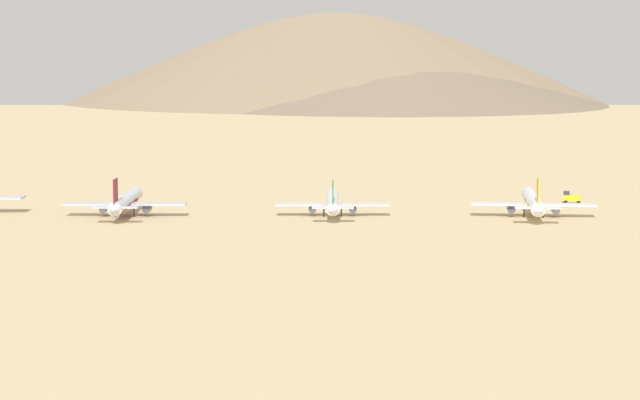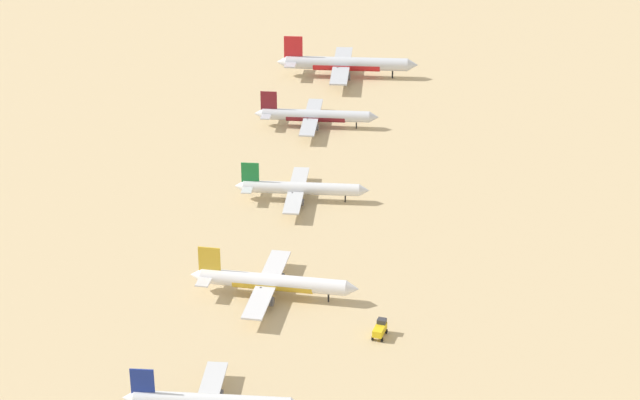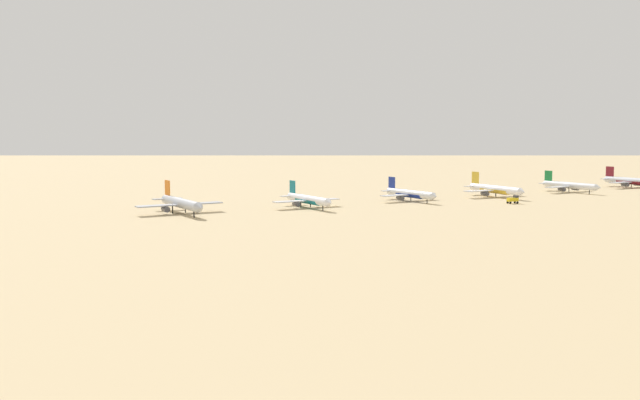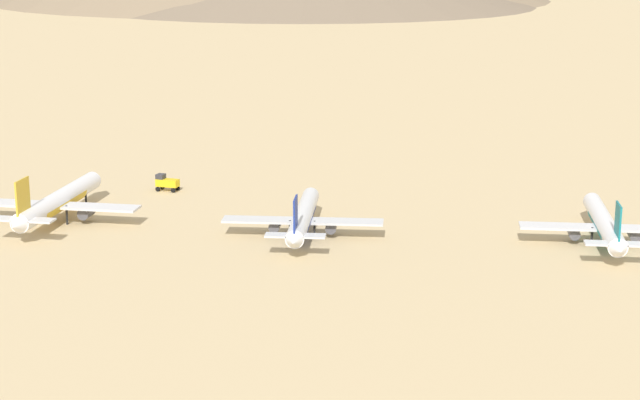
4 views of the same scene
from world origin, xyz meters
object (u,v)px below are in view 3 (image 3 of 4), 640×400
at_px(parked_jet_5, 632,181).
at_px(parked_jet_3, 495,189).
at_px(parked_jet_0, 181,203).
at_px(parked_jet_4, 569,186).
at_px(parked_jet_1, 308,200).
at_px(parked_jet_2, 410,194).
at_px(service_truck, 513,199).

bearing_deg(parked_jet_5, parked_jet_3, -83.43).
height_order(parked_jet_0, parked_jet_4, parked_jet_0).
distance_m(parked_jet_0, parked_jet_3, 167.39).
bearing_deg(parked_jet_1, parked_jet_2, 96.41).
relative_size(parked_jet_0, parked_jet_2, 1.16).
xyz_separation_m(parked_jet_1, service_truck, (23.60, 97.11, -1.76)).
distance_m(parked_jet_3, parked_jet_4, 57.17).
xyz_separation_m(parked_jet_4, service_truck, (35.15, -69.86, -1.84)).
bearing_deg(parked_jet_0, service_truck, 80.41).
xyz_separation_m(parked_jet_0, parked_jet_5, (-16.87, 282.88, -0.29)).
relative_size(parked_jet_1, parked_jet_3, 0.92).
xyz_separation_m(parked_jet_1, parked_jet_3, (-6.06, 110.06, 0.34)).
bearing_deg(service_truck, parked_jet_1, -103.66).
bearing_deg(parked_jet_3, parked_jet_2, -90.50).
bearing_deg(parked_jet_2, parked_jet_5, 94.38).
xyz_separation_m(parked_jet_1, parked_jet_5, (-19.36, 225.60, 0.29)).
bearing_deg(parked_jet_1, parked_jet_5, 94.90).
bearing_deg(parked_jet_1, service_truck, 76.34).
distance_m(parked_jet_0, parked_jet_2, 115.32).
bearing_deg(parked_jet_4, service_truck, -63.29).
distance_m(parked_jet_1, parked_jet_5, 226.42).
bearing_deg(parked_jet_2, service_truck, 52.44).
height_order(parked_jet_5, service_truck, parked_jet_5).
bearing_deg(parked_jet_3, service_truck, -23.60).
height_order(parked_jet_1, parked_jet_3, parked_jet_3).
bearing_deg(parked_jet_2, parked_jet_3, 89.50).
height_order(parked_jet_1, parked_jet_5, parked_jet_5).
bearing_deg(parked_jet_1, parked_jet_3, 93.15).
relative_size(parked_jet_1, service_truck, 7.36).
xyz_separation_m(parked_jet_3, parked_jet_5, (-13.30, 115.53, -0.05)).
xyz_separation_m(parked_jet_0, parked_jet_1, (2.49, 57.29, -0.58)).
xyz_separation_m(parked_jet_2, parked_jet_5, (-12.84, 167.64, 0.36)).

